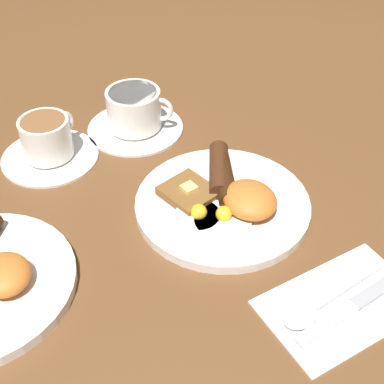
% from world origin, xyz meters
% --- Properties ---
extents(ground_plane, '(3.00, 3.00, 0.00)m').
position_xyz_m(ground_plane, '(0.00, 0.00, 0.00)').
color(ground_plane, brown).
extents(breakfast_plate_near, '(0.26, 0.26, 0.05)m').
position_xyz_m(breakfast_plate_near, '(-0.00, -0.00, 0.02)').
color(breakfast_plate_near, white).
rests_on(breakfast_plate_near, ground_plane).
extents(teacup_near, '(0.17, 0.17, 0.08)m').
position_xyz_m(teacup_near, '(0.25, 0.02, 0.03)').
color(teacup_near, white).
rests_on(teacup_near, ground_plane).
extents(teacup_far, '(0.16, 0.16, 0.07)m').
position_xyz_m(teacup_far, '(0.24, 0.18, 0.03)').
color(teacup_far, white).
rests_on(teacup_far, ground_plane).
extents(napkin, '(0.13, 0.20, 0.01)m').
position_xyz_m(napkin, '(-0.22, -0.04, 0.00)').
color(napkin, white).
rests_on(napkin, ground_plane).
extents(knife, '(0.03, 0.18, 0.01)m').
position_xyz_m(knife, '(-0.23, -0.05, 0.01)').
color(knife, silver).
rests_on(knife, napkin).
extents(spoon, '(0.04, 0.17, 0.01)m').
position_xyz_m(spoon, '(-0.21, 0.01, 0.01)').
color(spoon, silver).
rests_on(spoon, napkin).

